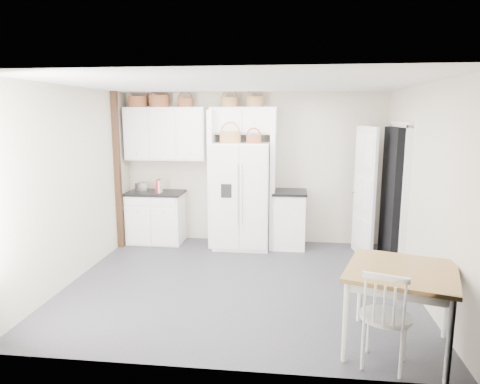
# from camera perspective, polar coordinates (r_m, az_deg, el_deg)

# --- Properties ---
(floor) EXTENTS (4.50, 4.50, 0.00)m
(floor) POSITION_cam_1_polar(r_m,az_deg,el_deg) (5.88, -0.04, -11.98)
(floor) COLOR #353537
(floor) RESTS_ON ground
(ceiling) EXTENTS (4.50, 4.50, 0.00)m
(ceiling) POSITION_cam_1_polar(r_m,az_deg,el_deg) (5.45, -0.04, 14.22)
(ceiling) COLOR white
(ceiling) RESTS_ON wall_back
(wall_back) EXTENTS (4.50, 0.00, 4.50)m
(wall_back) POSITION_cam_1_polar(r_m,az_deg,el_deg) (7.48, 1.76, 3.17)
(wall_back) COLOR beige
(wall_back) RESTS_ON floor
(wall_left) EXTENTS (0.00, 4.00, 4.00)m
(wall_left) POSITION_cam_1_polar(r_m,az_deg,el_deg) (6.19, -21.19, 0.98)
(wall_left) COLOR beige
(wall_left) RESTS_ON floor
(wall_right) EXTENTS (0.00, 4.00, 4.00)m
(wall_right) POSITION_cam_1_polar(r_m,az_deg,el_deg) (5.71, 22.99, 0.13)
(wall_right) COLOR beige
(wall_right) RESTS_ON floor
(refrigerator) EXTENTS (0.92, 0.74, 1.77)m
(refrigerator) POSITION_cam_1_polar(r_m,az_deg,el_deg) (7.19, 0.29, -0.45)
(refrigerator) COLOR white
(refrigerator) RESTS_ON floor
(base_cab_left) EXTENTS (0.93, 0.59, 0.86)m
(base_cab_left) POSITION_cam_1_polar(r_m,az_deg,el_deg) (7.68, -11.09, -3.42)
(base_cab_left) COLOR white
(base_cab_left) RESTS_ON floor
(base_cab_right) EXTENTS (0.53, 0.63, 0.92)m
(base_cab_right) POSITION_cam_1_polar(r_m,az_deg,el_deg) (7.32, 6.56, -3.74)
(base_cab_right) COLOR white
(base_cab_right) RESTS_ON floor
(dining_table) EXTENTS (1.21, 1.21, 0.81)m
(dining_table) POSITION_cam_1_polar(r_m,az_deg,el_deg) (4.48, 20.45, -14.43)
(dining_table) COLOR brown
(dining_table) RESTS_ON floor
(windsor_chair) EXTENTS (0.56, 0.54, 0.93)m
(windsor_chair) POSITION_cam_1_polar(r_m,az_deg,el_deg) (4.15, 18.86, -15.45)
(windsor_chair) COLOR white
(windsor_chair) RESTS_ON floor
(counter_left) EXTENTS (0.97, 0.63, 0.04)m
(counter_left) POSITION_cam_1_polar(r_m,az_deg,el_deg) (7.59, -11.21, -0.11)
(counter_left) COLOR black
(counter_left) RESTS_ON base_cab_left
(counter_right) EXTENTS (0.57, 0.67, 0.04)m
(counter_right) POSITION_cam_1_polar(r_m,az_deg,el_deg) (7.21, 6.64, -0.01)
(counter_right) COLOR black
(counter_right) RESTS_ON base_cab_right
(toaster) EXTENTS (0.23, 0.15, 0.15)m
(toaster) POSITION_cam_1_polar(r_m,az_deg,el_deg) (7.64, -12.91, 0.63)
(toaster) COLOR silver
(toaster) RESTS_ON counter_left
(cookbook_red) EXTENTS (0.05, 0.16, 0.23)m
(cookbook_red) POSITION_cam_1_polar(r_m,az_deg,el_deg) (7.47, -10.82, 0.79)
(cookbook_red) COLOR red
(cookbook_red) RESTS_ON counter_left
(cookbook_cream) EXTENTS (0.04, 0.14, 0.21)m
(cookbook_cream) POSITION_cam_1_polar(r_m,az_deg,el_deg) (7.46, -10.60, 0.72)
(cookbook_cream) COLOR beige
(cookbook_cream) RESTS_ON counter_left
(basket_upper_a) EXTENTS (0.33, 0.33, 0.18)m
(basket_upper_a) POSITION_cam_1_polar(r_m,az_deg,el_deg) (7.69, -13.45, 11.62)
(basket_upper_a) COLOR brown
(basket_upper_a) RESTS_ON upper_cabinet
(basket_upper_b) EXTENTS (0.34, 0.34, 0.20)m
(basket_upper_b) POSITION_cam_1_polar(r_m,az_deg,el_deg) (7.57, -10.70, 11.81)
(basket_upper_b) COLOR brown
(basket_upper_b) RESTS_ON upper_cabinet
(basket_upper_c) EXTENTS (0.27, 0.27, 0.15)m
(basket_upper_c) POSITION_cam_1_polar(r_m,az_deg,el_deg) (7.45, -7.28, 11.75)
(basket_upper_c) COLOR brown
(basket_upper_c) RESTS_ON upper_cabinet
(basket_bridge_a) EXTENTS (0.28, 0.28, 0.16)m
(basket_bridge_a) POSITION_cam_1_polar(r_m,az_deg,el_deg) (7.31, -1.42, 11.88)
(basket_bridge_a) COLOR olive
(basket_bridge_a) RESTS_ON bridge_cabinet
(basket_bridge_b) EXTENTS (0.30, 0.30, 0.17)m
(basket_bridge_b) POSITION_cam_1_polar(r_m,az_deg,el_deg) (7.26, 1.98, 11.92)
(basket_bridge_b) COLOR olive
(basket_bridge_b) RESTS_ON bridge_cabinet
(basket_fridge_a) EXTENTS (0.34, 0.34, 0.18)m
(basket_fridge_a) POSITION_cam_1_polar(r_m,az_deg,el_deg) (7.00, -1.31, 7.32)
(basket_fridge_a) COLOR olive
(basket_fridge_a) RESTS_ON refrigerator
(basket_fridge_b) EXTENTS (0.24, 0.24, 0.13)m
(basket_fridge_b) POSITION_cam_1_polar(r_m,az_deg,el_deg) (6.96, 1.83, 7.09)
(basket_fridge_b) COLOR brown
(basket_fridge_b) RESTS_ON refrigerator
(upper_cabinet) EXTENTS (1.40, 0.34, 0.90)m
(upper_cabinet) POSITION_cam_1_polar(r_m,az_deg,el_deg) (7.55, -9.86, 7.66)
(upper_cabinet) COLOR white
(upper_cabinet) RESTS_ON wall_back
(bridge_cabinet) EXTENTS (1.12, 0.34, 0.45)m
(bridge_cabinet) POSITION_cam_1_polar(r_m,az_deg,el_deg) (7.27, 0.48, 9.49)
(bridge_cabinet) COLOR white
(bridge_cabinet) RESTS_ON wall_back
(fridge_panel_left) EXTENTS (0.08, 0.60, 2.30)m
(fridge_panel_left) POSITION_cam_1_polar(r_m,az_deg,el_deg) (7.30, -3.63, 1.78)
(fridge_panel_left) COLOR white
(fridge_panel_left) RESTS_ON floor
(fridge_panel_right) EXTENTS (0.08, 0.60, 2.30)m
(fridge_panel_right) POSITION_cam_1_polar(r_m,az_deg,el_deg) (7.19, 4.41, 1.64)
(fridge_panel_right) COLOR white
(fridge_panel_right) RESTS_ON floor
(trim_post) EXTENTS (0.09, 0.09, 2.60)m
(trim_post) POSITION_cam_1_polar(r_m,az_deg,el_deg) (7.38, -16.00, 2.68)
(trim_post) COLOR #3C2113
(trim_post) RESTS_ON floor
(doorway_void) EXTENTS (0.18, 0.85, 2.05)m
(doorway_void) POSITION_cam_1_polar(r_m,az_deg,el_deg) (6.69, 19.74, -0.67)
(doorway_void) COLOR black
(doorway_void) RESTS_ON floor
(door_slab) EXTENTS (0.21, 0.79, 2.05)m
(door_slab) POSITION_cam_1_polar(r_m,az_deg,el_deg) (6.94, 16.23, -0.10)
(door_slab) COLOR white
(door_slab) RESTS_ON floor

